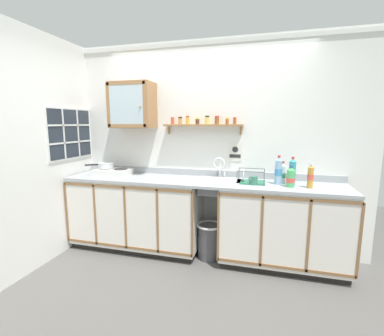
{
  "coord_description": "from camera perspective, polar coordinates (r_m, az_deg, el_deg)",
  "views": [
    {
      "loc": [
        0.74,
        -2.71,
        1.6
      ],
      "look_at": [
        -0.12,
        0.45,
        1.06
      ],
      "focal_mm": 25.47,
      "sensor_mm": 36.0,
      "label": 1
    }
  ],
  "objects": [
    {
      "name": "countertop",
      "position": [
        3.21,
        1.5,
        -2.85
      ],
      "size": [
        3.29,
        0.61,
        0.03
      ],
      "primitive_type": "cube",
      "color": "#9EA3A8",
      "rests_on": "lower_cabinet_run"
    },
    {
      "name": "backsplash",
      "position": [
        3.47,
        2.6,
        -1.02
      ],
      "size": [
        3.29,
        0.02,
        0.08
      ],
      "primitive_type": "cube",
      "color": "#9EA3A8",
      "rests_on": "countertop"
    },
    {
      "name": "lower_cabinet_run",
      "position": [
        3.62,
        -11.5,
        -9.27
      ],
      "size": [
        1.66,
        0.59,
        0.91
      ],
      "color": "black",
      "rests_on": "ground"
    },
    {
      "name": "saucepan",
      "position": [
        3.73,
        -17.63,
        0.56
      ],
      "size": [
        0.31,
        0.27,
        0.07
      ],
      "color": "silver",
      "rests_on": "hot_plate_stove"
    },
    {
      "name": "side_wall_left",
      "position": [
        3.45,
        -29.75,
        3.08
      ],
      "size": [
        0.05,
        3.43,
        2.6
      ],
      "primitive_type": "cube",
      "color": "white",
      "rests_on": "ground"
    },
    {
      "name": "warning_sign",
      "position": [
        3.37,
        9.03,
        3.34
      ],
      "size": [
        0.16,
        0.01,
        0.23
      ],
      "color": "silver"
    },
    {
      "name": "bottle_opaque_white_4",
      "position": [
        3.22,
        18.44,
        -1.07
      ],
      "size": [
        0.07,
        0.07,
        0.25
      ],
      "color": "white",
      "rests_on": "countertop"
    },
    {
      "name": "hot_plate_stove",
      "position": [
        3.66,
        -16.29,
        -0.82
      ],
      "size": [
        0.44,
        0.31,
        0.08
      ],
      "color": "silver",
      "rests_on": "countertop"
    },
    {
      "name": "wall_cabinet",
      "position": [
        3.58,
        -12.37,
        12.69
      ],
      "size": [
        0.54,
        0.35,
        0.56
      ],
      "color": "#996B42"
    },
    {
      "name": "bottle_detergent_teal_1",
      "position": [
        3.15,
        20.25,
        -0.85
      ],
      "size": [
        0.07,
        0.07,
        0.31
      ],
      "color": "teal",
      "rests_on": "countertop"
    },
    {
      "name": "window",
      "position": [
        3.8,
        -24.11,
        6.57
      ],
      "size": [
        0.03,
        0.79,
        0.64
      ],
      "color": "#262D38"
    },
    {
      "name": "dish_rack",
      "position": [
        3.15,
        12.01,
        -2.58
      ],
      "size": [
        0.31,
        0.24,
        0.16
      ],
      "color": "#26664C",
      "rests_on": "countertop"
    },
    {
      "name": "spice_shelf",
      "position": [
        3.36,
        2.17,
        9.2
      ],
      "size": [
        0.98,
        0.14,
        0.23
      ],
      "color": "#996B42"
    },
    {
      "name": "mug",
      "position": [
        3.05,
        12.79,
        -2.54
      ],
      "size": [
        0.1,
        0.09,
        0.09
      ],
      "color": "#337259",
      "rests_on": "countertop"
    },
    {
      "name": "lower_cabinet_run_right",
      "position": [
        3.27,
        18.48,
        -11.63
      ],
      "size": [
        1.38,
        0.59,
        0.91
      ],
      "color": "black",
      "rests_on": "ground"
    },
    {
      "name": "bottle_soda_green_2",
      "position": [
        3.04,
        19.94,
        -1.87
      ],
      "size": [
        0.09,
        0.09,
        0.24
      ],
      "color": "#4CB266",
      "rests_on": "countertop"
    },
    {
      "name": "bottle_juice_amber_3",
      "position": [
        3.07,
        23.54,
        -1.66
      ],
      "size": [
        0.06,
        0.06,
        0.26
      ],
      "color": "gold",
      "rests_on": "countertop"
    },
    {
      "name": "trash_bin",
      "position": [
        3.37,
        3.67,
        -14.86
      ],
      "size": [
        0.3,
        0.3,
        0.42
      ],
      "color": "#4C4C51",
      "rests_on": "ground"
    },
    {
      "name": "back_wall",
      "position": [
        3.46,
        2.77,
        4.48
      ],
      "size": [
        3.93,
        0.07,
        2.6
      ],
      "color": "white",
      "rests_on": "ground"
    },
    {
      "name": "sink",
      "position": [
        3.21,
        5.58,
        -3.37
      ],
      "size": [
        0.5,
        0.45,
        0.41
      ],
      "color": "silver",
      "rests_on": "countertop"
    },
    {
      "name": "bottle_water_blue_0",
      "position": [
        3.12,
        17.63,
        -0.61
      ],
      "size": [
        0.08,
        0.08,
        0.32
      ],
      "color": "#8CB7E0",
      "rests_on": "countertop"
    },
    {
      "name": "floor",
      "position": [
        3.24,
        -0.09,
        -20.3
      ],
      "size": [
        6.33,
        6.33,
        0.0
      ],
      "primitive_type": "plane",
      "color": "#565451",
      "rests_on": "ground"
    }
  ]
}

